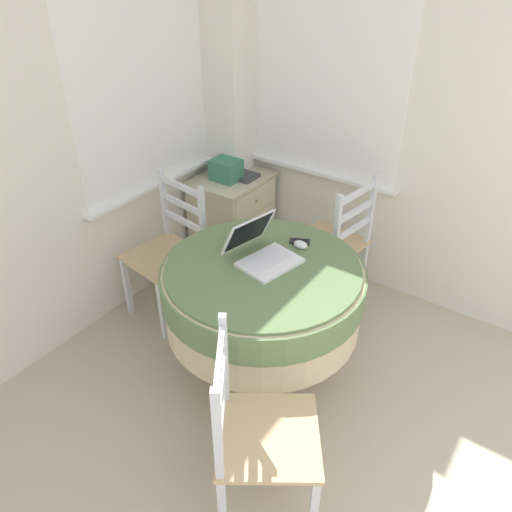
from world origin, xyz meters
TOP-DOWN VIEW (x-y plane):
  - corner_room_shell at (1.22, 2.05)m, footprint 4.33×5.09m
  - round_dining_table at (0.87, 2.07)m, footprint 1.09×1.09m
  - laptop at (0.92, 2.11)m, footprint 0.37×0.39m
  - computer_mouse at (1.13, 2.01)m, footprint 0.05×0.08m
  - cell_phone at (1.18, 2.04)m, footprint 0.10×0.13m
  - dining_chair_near_back_window at (0.98, 2.89)m, footprint 0.48×0.49m
  - dining_chair_near_right_window at (1.68, 2.07)m, footprint 0.49×0.48m
  - dining_chair_camera_near at (0.17, 1.62)m, footprint 0.60×0.59m
  - corner_cabinet at (1.76, 2.97)m, footprint 0.57×0.48m
  - storage_box at (1.71, 2.97)m, footprint 0.17×0.20m
  - book_on_cabinet at (1.81, 2.91)m, footprint 0.17×0.23m

SIDE VIEW (x-z plane):
  - corner_cabinet at x=1.76m, z-range 0.00..0.68m
  - dining_chair_near_back_window at x=0.98m, z-range -0.01..0.93m
  - dining_chair_near_right_window at x=1.68m, z-range -0.01..0.93m
  - dining_chair_camera_near at x=0.17m, z-range -0.01..0.93m
  - round_dining_table at x=0.87m, z-range 0.20..0.94m
  - book_on_cabinet at x=1.81m, z-range 0.68..0.71m
  - cell_phone at x=1.18m, z-range 0.74..0.75m
  - storage_box at x=1.71m, z-range 0.68..0.83m
  - computer_mouse at x=1.13m, z-range 0.74..0.78m
  - laptop at x=0.92m, z-range 0.67..0.90m
  - corner_room_shell at x=1.22m, z-range 0.00..2.55m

